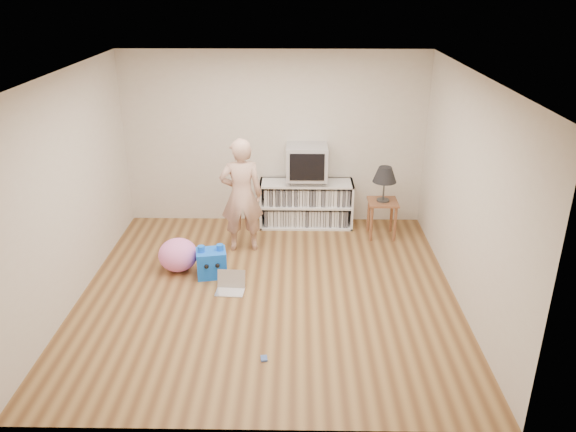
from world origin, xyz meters
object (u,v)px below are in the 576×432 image
(table_lamp, at_px, (385,175))
(person, at_px, (242,196))
(media_unit, at_px, (306,203))
(laptop, at_px, (231,285))
(plush_blue, at_px, (211,263))
(crt_tv, at_px, (307,162))
(side_table, at_px, (382,210))
(plush_pink, at_px, (178,255))
(dvd_deck, at_px, (307,180))

(table_lamp, height_order, person, person)
(media_unit, distance_m, laptop, 2.22)
(table_lamp, distance_m, plush_blue, 2.74)
(person, relative_size, plush_blue, 3.73)
(laptop, bearing_deg, media_unit, 68.49)
(person, bearing_deg, crt_tv, -144.52)
(side_table, height_order, person, person)
(laptop, bearing_deg, plush_pink, 148.83)
(side_table, xyz_separation_m, table_lamp, (-0.00, 0.00, 0.53))
(table_lamp, bearing_deg, crt_tv, 161.57)
(table_lamp, xyz_separation_m, plush_blue, (-2.32, -1.24, -0.76))
(table_lamp, xyz_separation_m, plush_pink, (-2.78, -1.09, -0.73))
(person, height_order, laptop, person)
(person, relative_size, laptop, 4.46)
(side_table, relative_size, plush_pink, 1.09)
(laptop, relative_size, plush_pink, 0.71)
(side_table, relative_size, plush_blue, 1.28)
(crt_tv, relative_size, side_table, 1.09)
(crt_tv, xyz_separation_m, side_table, (1.10, -0.37, -0.60))
(media_unit, height_order, crt_tv, crt_tv)
(table_lamp, relative_size, plush_blue, 1.20)
(media_unit, height_order, laptop, media_unit)
(side_table, bearing_deg, table_lamp, 180.00)
(dvd_deck, distance_m, table_lamp, 1.18)
(plush_pink, bearing_deg, laptop, -35.02)
(crt_tv, bearing_deg, dvd_deck, 90.00)
(crt_tv, bearing_deg, plush_blue, -127.25)
(media_unit, xyz_separation_m, table_lamp, (1.10, -0.39, 0.59))
(crt_tv, bearing_deg, laptop, -115.57)
(media_unit, bearing_deg, plush_pink, -138.62)
(table_lamp, bearing_deg, dvd_deck, 161.41)
(plush_blue, bearing_deg, plush_pink, 150.39)
(media_unit, xyz_separation_m, dvd_deck, (0.00, -0.02, 0.39))
(plush_blue, distance_m, plush_pink, 0.48)
(dvd_deck, xyz_separation_m, side_table, (1.10, -0.37, -0.32))
(dvd_deck, bearing_deg, person, -137.03)
(crt_tv, bearing_deg, media_unit, 90.00)
(person, distance_m, laptop, 1.36)
(plush_blue, bearing_deg, table_lamp, 16.97)
(dvd_deck, height_order, plush_pink, dvd_deck)
(side_table, distance_m, person, 2.08)
(crt_tv, height_order, plush_pink, crt_tv)
(side_table, xyz_separation_m, person, (-1.99, -0.46, 0.38))
(table_lamp, xyz_separation_m, person, (-1.99, -0.46, -0.14))
(dvd_deck, distance_m, plush_blue, 2.10)
(plush_pink, bearing_deg, dvd_deck, 41.08)
(person, height_order, plush_pink, person)
(side_table, xyz_separation_m, laptop, (-2.04, -1.61, -0.35))
(crt_tv, distance_m, laptop, 2.39)
(crt_tv, height_order, person, person)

